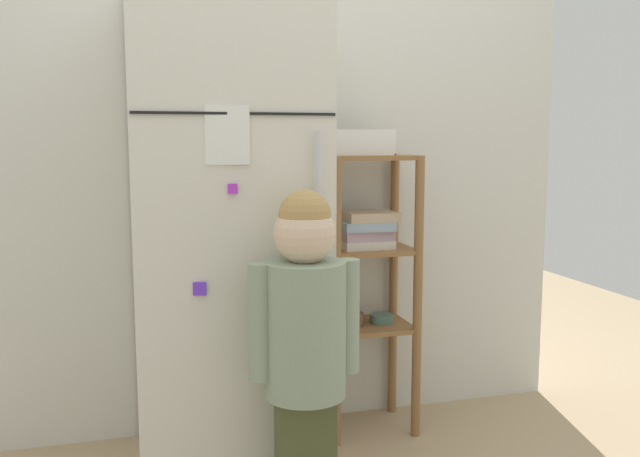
% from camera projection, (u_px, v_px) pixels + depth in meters
% --- Properties ---
extents(kitchen_wall_back, '(2.51, 0.03, 2.20)m').
position_uv_depth(kitchen_wall_back, '(271.00, 156.00, 2.72)').
color(kitchen_wall_back, silver).
rests_on(kitchen_wall_back, ground).
extents(refrigerator, '(0.61, 0.68, 1.70)m').
position_uv_depth(refrigerator, '(224.00, 232.00, 2.35)').
color(refrigerator, silver).
rests_on(refrigerator, ground).
extents(child_standing, '(0.33, 0.24, 1.03)m').
position_uv_depth(child_standing, '(305.00, 328.00, 1.99)').
color(child_standing, '#4C522F').
rests_on(child_standing, ground).
extents(pantry_shelf_unit, '(0.37, 0.29, 1.11)m').
position_uv_depth(pantry_shelf_unit, '(366.00, 262.00, 2.70)').
color(pantry_shelf_unit, olive).
rests_on(pantry_shelf_unit, ground).
extents(fruit_bin, '(0.26, 0.15, 0.10)m').
position_uv_depth(fruit_bin, '(356.00, 145.00, 2.65)').
color(fruit_bin, white).
rests_on(fruit_bin, pantry_shelf_unit).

